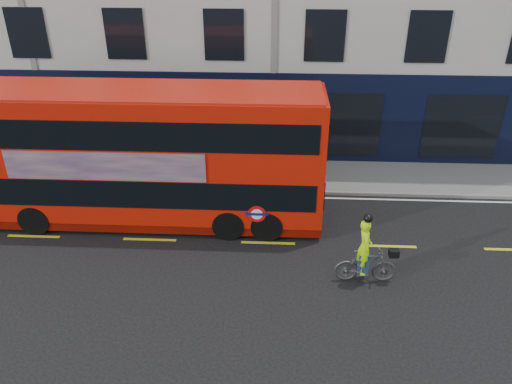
{
  "coord_description": "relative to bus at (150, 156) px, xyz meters",
  "views": [
    {
      "loc": [
        0.28,
        -12.35,
        9.41
      ],
      "look_at": [
        -0.4,
        1.42,
        1.97
      ],
      "focal_mm": 35.0,
      "sensor_mm": 36.0,
      "label": 1
    }
  ],
  "objects": [
    {
      "name": "ground",
      "position": [
        4.07,
        -2.94,
        -2.44
      ],
      "size": [
        120.0,
        120.0,
        0.0
      ],
      "primitive_type": "plane",
      "color": "black",
      "rests_on": "ground"
    },
    {
      "name": "lane_dashes",
      "position": [
        4.07,
        -1.44,
        -2.44
      ],
      "size": [
        58.0,
        0.12,
        0.01
      ],
      "primitive_type": null,
      "color": "gold",
      "rests_on": "ground"
    },
    {
      "name": "pavement",
      "position": [
        4.07,
        3.56,
        -2.38
      ],
      "size": [
        60.0,
        3.0,
        0.12
      ],
      "primitive_type": "cube",
      "color": "slate",
      "rests_on": "ground"
    },
    {
      "name": "kerb",
      "position": [
        4.07,
        2.06,
        -2.38
      ],
      "size": [
        60.0,
        0.12,
        0.13
      ],
      "primitive_type": "cube",
      "color": "gray",
      "rests_on": "ground"
    },
    {
      "name": "cyclist",
      "position": [
        6.96,
        -3.28,
        -1.67
      ],
      "size": [
        1.84,
        0.64,
        2.3
      ],
      "rotation": [
        0.0,
        0.0,
        0.02
      ],
      "color": "#474A4C",
      "rests_on": "ground"
    },
    {
      "name": "road_edge_line",
      "position": [
        4.07,
        1.76,
        -2.44
      ],
      "size": [
        58.0,
        0.1,
        0.01
      ],
      "primitive_type": "cube",
      "color": "silver",
      "rests_on": "ground"
    },
    {
      "name": "bus",
      "position": [
        0.0,
        0.0,
        0.0
      ],
      "size": [
        11.83,
        2.75,
        4.76
      ],
      "rotation": [
        0.0,
        0.0,
        -0.0
      ],
      "color": "red",
      "rests_on": "ground"
    }
  ]
}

